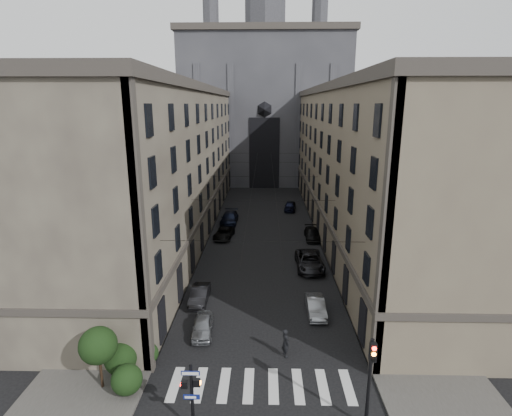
# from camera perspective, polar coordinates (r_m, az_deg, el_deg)

# --- Properties ---
(sidewalk_left) EXTENTS (7.00, 80.00, 0.15)m
(sidewalk_left) POSITION_cam_1_polar(r_m,az_deg,el_deg) (55.33, -9.88, -2.92)
(sidewalk_left) COLOR #383533
(sidewalk_left) RESTS_ON ground
(sidewalk_right) EXTENTS (7.00, 80.00, 0.15)m
(sidewalk_right) POSITION_cam_1_polar(r_m,az_deg,el_deg) (55.26, 12.04, -3.05)
(sidewalk_right) COLOR #383533
(sidewalk_right) RESTS_ON ground
(zebra_crossing) EXTENTS (11.00, 3.20, 0.01)m
(zebra_crossing) POSITION_cam_1_polar(r_m,az_deg,el_deg) (26.53, 0.72, -23.99)
(zebra_crossing) COLOR beige
(zebra_crossing) RESTS_ON ground
(building_left) EXTENTS (13.60, 60.60, 18.85)m
(building_left) POSITION_cam_1_polar(r_m,az_deg,el_deg) (53.97, -13.40, 6.56)
(building_left) COLOR #453D35
(building_left) RESTS_ON ground
(building_right) EXTENTS (13.60, 60.60, 18.85)m
(building_right) POSITION_cam_1_polar(r_m,az_deg,el_deg) (53.88, 15.66, 6.41)
(building_right) COLOR brown
(building_right) RESTS_ON ground
(gothic_tower) EXTENTS (35.00, 23.00, 58.00)m
(gothic_tower) POSITION_cam_1_polar(r_m,az_deg,el_deg) (90.69, 1.25, 15.42)
(gothic_tower) COLOR #2D2D33
(gothic_tower) RESTS_ON ground
(pedestrian_signal_left) EXTENTS (1.02, 0.38, 4.00)m
(pedestrian_signal_left) POSITION_cam_1_polar(r_m,az_deg,el_deg) (22.65, -9.19, -24.54)
(pedestrian_signal_left) COLOR black
(pedestrian_signal_left) RESTS_ON ground
(traffic_light_right) EXTENTS (0.34, 0.50, 5.20)m
(traffic_light_right) POSITION_cam_1_polar(r_m,az_deg,el_deg) (22.74, 16.03, -21.74)
(traffic_light_right) COLOR black
(traffic_light_right) RESTS_ON ground
(shrub_cluster) EXTENTS (3.90, 4.40, 3.90)m
(shrub_cluster) POSITION_cam_1_polar(r_m,az_deg,el_deg) (26.96, -19.33, -19.50)
(shrub_cluster) COLOR black
(shrub_cluster) RESTS_ON sidewalk_left
(tram_wires) EXTENTS (14.00, 60.00, 0.43)m
(tram_wires) POSITION_cam_1_polar(r_m,az_deg,el_deg) (52.19, 1.11, 4.36)
(tram_wires) COLOR black
(tram_wires) RESTS_ON ground
(car_left_near) EXTENTS (1.70, 3.82, 1.28)m
(car_left_near) POSITION_cam_1_polar(r_m,az_deg,el_deg) (31.06, -7.62, -16.35)
(car_left_near) COLOR slate
(car_left_near) RESTS_ON ground
(car_left_midnear) EXTENTS (1.44, 4.10, 1.35)m
(car_left_midnear) POSITION_cam_1_polar(r_m,az_deg,el_deg) (35.37, -8.06, -12.21)
(car_left_midnear) COLOR black
(car_left_midnear) RESTS_ON ground
(car_left_midfar) EXTENTS (2.59, 4.81, 1.28)m
(car_left_midfar) POSITION_cam_1_polar(r_m,az_deg,el_deg) (50.94, -4.60, -3.62)
(car_left_midfar) COLOR black
(car_left_midfar) RESTS_ON ground
(car_left_far) EXTENTS (2.44, 5.61, 1.61)m
(car_left_far) POSITION_cam_1_polar(r_m,az_deg,el_deg) (56.95, -3.82, -1.45)
(car_left_far) COLOR black
(car_left_far) RESTS_ON ground
(car_right_near) EXTENTS (1.48, 4.06, 1.33)m
(car_right_near) POSITION_cam_1_polar(r_m,az_deg,el_deg) (33.68, 8.50, -13.71)
(car_right_near) COLOR gray
(car_right_near) RESTS_ON ground
(car_right_midnear) EXTENTS (2.76, 5.89, 1.63)m
(car_right_midnear) POSITION_cam_1_polar(r_m,az_deg,el_deg) (42.01, 7.66, -7.51)
(car_right_midnear) COLOR black
(car_right_midnear) RESTS_ON ground
(car_right_midfar) EXTENTS (1.87, 4.59, 1.33)m
(car_right_midfar) POSITION_cam_1_polar(r_m,az_deg,el_deg) (50.90, 8.07, -3.71)
(car_right_midfar) COLOR black
(car_right_midfar) RESTS_ON ground
(car_right_far) EXTENTS (2.23, 4.41, 1.44)m
(car_right_far) POSITION_cam_1_polar(r_m,az_deg,el_deg) (63.99, 4.88, 0.26)
(car_right_far) COLOR black
(car_right_far) RESTS_ON ground
(pedestrian) EXTENTS (0.73, 0.86, 2.00)m
(pedestrian) POSITION_cam_1_polar(r_m,az_deg,el_deg) (28.41, 4.22, -18.63)
(pedestrian) COLOR black
(pedestrian) RESTS_ON ground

